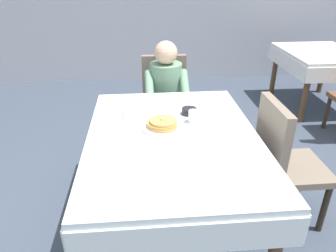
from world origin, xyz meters
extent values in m
plane|color=#3D4756|center=(0.00, 0.00, 0.00)|extent=(14.00, 14.00, 0.00)
cube|color=silver|center=(0.00, 0.00, 0.72)|extent=(1.10, 1.50, 0.04)
cube|color=silver|center=(0.00, -0.76, 0.61)|extent=(1.10, 0.01, 0.18)
cube|color=silver|center=(0.00, 0.76, 0.61)|extent=(1.10, 0.01, 0.18)
cube|color=silver|center=(-0.56, 0.00, 0.61)|extent=(0.01, 1.50, 0.18)
cube|color=silver|center=(0.56, 0.00, 0.61)|extent=(0.01, 1.50, 0.18)
cylinder|color=brown|center=(-0.47, 0.67, 0.35)|extent=(0.07, 0.07, 0.70)
cylinder|color=brown|center=(0.47, 0.67, 0.35)|extent=(0.07, 0.07, 0.70)
cube|color=#7A6B5B|center=(0.04, 1.07, 0.42)|extent=(0.44, 0.44, 0.05)
cube|color=#7A6B5B|center=(0.04, 1.27, 0.69)|extent=(0.44, 0.06, 0.48)
cylinder|color=#2D2319|center=(0.22, 0.89, 0.20)|extent=(0.04, 0.04, 0.40)
cylinder|color=#2D2319|center=(-0.14, 0.89, 0.20)|extent=(0.04, 0.04, 0.40)
cylinder|color=#2D2319|center=(0.22, 1.25, 0.20)|extent=(0.04, 0.04, 0.40)
cylinder|color=#2D2319|center=(-0.14, 1.25, 0.20)|extent=(0.04, 0.04, 0.40)
cylinder|color=gray|center=(0.04, 1.05, 0.68)|extent=(0.30, 0.30, 0.46)
sphere|color=#D8AD8C|center=(0.04, 1.03, 1.02)|extent=(0.21, 0.21, 0.21)
cylinder|color=gray|center=(0.20, 0.91, 0.75)|extent=(0.08, 0.29, 0.23)
cylinder|color=gray|center=(-0.12, 0.91, 0.75)|extent=(0.08, 0.29, 0.23)
cylinder|color=#383D51|center=(0.12, 0.87, 0.23)|extent=(0.10, 0.10, 0.45)
cylinder|color=#383D51|center=(-0.04, 0.87, 0.23)|extent=(0.10, 0.10, 0.45)
cube|color=#7A6B5B|center=(0.87, 0.00, 0.42)|extent=(0.44, 0.44, 0.05)
cube|color=#7A6B5B|center=(0.67, 0.00, 0.69)|extent=(0.06, 0.44, 0.48)
cylinder|color=#2D2319|center=(1.05, 0.18, 0.20)|extent=(0.04, 0.04, 0.40)
cylinder|color=#2D2319|center=(1.05, -0.18, 0.20)|extent=(0.04, 0.04, 0.40)
cylinder|color=#2D2319|center=(0.69, 0.18, 0.20)|extent=(0.04, 0.04, 0.40)
cylinder|color=#2D2319|center=(0.69, -0.18, 0.20)|extent=(0.04, 0.04, 0.40)
cylinder|color=white|center=(-0.06, 0.09, 0.75)|extent=(0.28, 0.28, 0.02)
cylinder|color=tan|center=(-0.06, 0.09, 0.76)|extent=(0.20, 0.20, 0.02)
cylinder|color=tan|center=(-0.06, 0.10, 0.78)|extent=(0.20, 0.20, 0.02)
cylinder|color=tan|center=(-0.06, 0.09, 0.80)|extent=(0.18, 0.18, 0.02)
cube|color=#F4E072|center=(-0.06, 0.09, 0.81)|extent=(0.03, 0.03, 0.01)
cylinder|color=white|center=(0.16, 0.17, 0.78)|extent=(0.08, 0.08, 0.08)
torus|color=white|center=(0.21, 0.17, 0.79)|extent=(0.05, 0.01, 0.05)
cylinder|color=black|center=(0.15, 0.31, 0.76)|extent=(0.11, 0.11, 0.04)
cone|color=silver|center=(-0.31, 0.29, 0.78)|extent=(0.08, 0.08, 0.07)
cube|color=silver|center=(-0.25, 0.07, 0.74)|extent=(0.03, 0.18, 0.00)
cube|color=silver|center=(0.13, 0.07, 0.74)|extent=(0.02, 0.20, 0.00)
cube|color=silver|center=(-0.06, -0.26, 0.74)|extent=(0.15, 0.04, 0.00)
cube|color=white|center=(-0.33, -0.09, 0.74)|extent=(0.18, 0.13, 0.01)
cube|color=white|center=(2.10, 2.02, 0.72)|extent=(0.90, 1.10, 0.04)
cube|color=white|center=(2.10, 2.58, 0.61)|extent=(0.90, 0.01, 0.18)
cube|color=white|center=(1.65, 2.02, 0.61)|extent=(0.01, 1.10, 0.18)
cylinder|color=brown|center=(1.73, 1.55, 0.35)|extent=(0.07, 0.07, 0.70)
cylinder|color=brown|center=(1.73, 2.49, 0.35)|extent=(0.07, 0.07, 0.70)
cylinder|color=brown|center=(2.47, 2.49, 0.35)|extent=(0.07, 0.07, 0.70)
cylinder|color=#2D2319|center=(1.92, 1.35, 0.20)|extent=(0.04, 0.04, 0.40)
camera|label=1|loc=(-0.19, -1.78, 1.72)|focal=33.85mm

